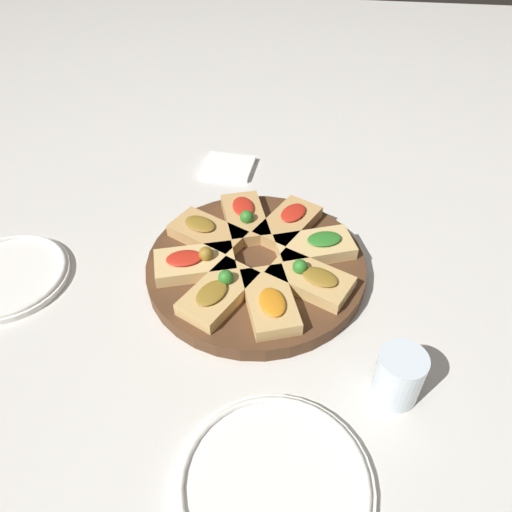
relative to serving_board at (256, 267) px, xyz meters
name	(u,v)px	position (x,y,z in m)	size (l,w,h in m)	color
ground_plane	(256,272)	(0.00, 0.00, -0.01)	(3.00, 3.00, 0.00)	silver
serving_board	(256,267)	(0.00, 0.00, 0.00)	(0.36, 0.36, 0.03)	#51331E
focaccia_slice_0	(219,292)	(0.05, 0.09, 0.03)	(0.12, 0.14, 0.04)	tan
focaccia_slice_1	(270,301)	(-0.03, 0.09, 0.02)	(0.10, 0.14, 0.03)	tan
focaccia_slice_2	(310,279)	(-0.09, 0.04, 0.03)	(0.14, 0.11, 0.04)	tan
focaccia_slice_3	(315,246)	(-0.09, -0.03, 0.02)	(0.14, 0.10, 0.03)	#DBB775
focaccia_slice_4	(289,223)	(-0.05, -0.09, 0.02)	(0.12, 0.14, 0.03)	tan
focaccia_slice_5	(245,217)	(0.03, -0.09, 0.03)	(0.10, 0.14, 0.04)	tan
focaccia_slice_6	(207,233)	(0.09, -0.05, 0.02)	(0.14, 0.12, 0.03)	tan
focaccia_slice_7	(195,263)	(0.09, 0.03, 0.03)	(0.14, 0.10, 0.04)	#DBB775
plate_left	(274,484)	(-0.06, 0.34, 0.00)	(0.23, 0.23, 0.02)	white
plate_right	(6,275)	(0.40, 0.07, 0.00)	(0.20, 0.20, 0.02)	white
water_glass	(399,376)	(-0.21, 0.20, 0.03)	(0.06, 0.06, 0.08)	silver
napkin_stack	(228,167)	(0.10, -0.30, -0.01)	(0.10, 0.09, 0.01)	white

